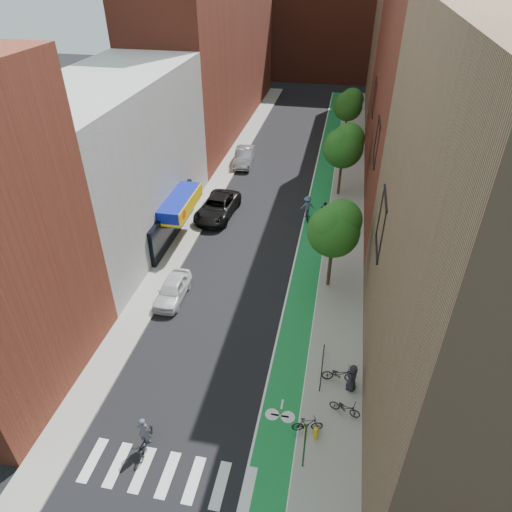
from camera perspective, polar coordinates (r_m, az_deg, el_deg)
The scene contains 26 objects.
ground at distance 25.27m, azimuth -5.98°, elevation -16.03°, with size 160.00×160.00×0.00m, color black.
bike_lane at distance 45.55m, azimuth 8.29°, elevation 8.84°, with size 2.00×68.00×0.01m, color #12682A.
sidewalk_left at distance 46.95m, azimuth -4.11°, elevation 10.01°, with size 2.00×68.00×0.15m, color gray.
sidewalk_right at distance 45.50m, azimuth 11.46°, elevation 8.57°, with size 3.00×68.00×0.15m, color gray.
building_left_white at distance 36.15m, azimuth -17.34°, elevation 11.09°, with size 8.00×20.00×12.00m, color silver.
building_left_far_red at distance 60.13m, azimuth -5.41°, elevation 26.25°, with size 8.00×36.00×22.00m, color maroon.
building_right_near_tan at distance 21.07m, azimuth 27.19°, elevation 0.62°, with size 8.00×20.00×18.00m, color #8C6B4C.
building_right_mid_red at distance 42.51m, azimuth 21.16°, elevation 20.92°, with size 8.00×28.00×22.00m, color maroon.
building_right_far_tan at distance 66.31m, azimuth 18.30°, elevation 23.87°, with size 8.00×20.00×18.00m, color #8C6B4C.
building_far_closure at distance 87.86m, azimuth 8.58°, elevation 27.95°, with size 30.00×14.00×20.00m, color maroon.
tree_near at distance 29.20m, azimuth 9.82°, elevation 3.52°, with size 3.40×3.36×6.42m.
tree_mid at distance 41.80m, azimuth 10.94°, elevation 13.48°, with size 3.55×3.53×6.74m.
tree_far at distance 55.24m, azimuth 11.49°, elevation 18.12°, with size 3.30×3.25×6.21m.
sign_pole at distance 21.10m, azimuth 6.06°, elevation -22.28°, with size 0.13×0.71×3.00m.
parked_car_white at distance 30.47m, azimuth -10.40°, elevation -4.15°, with size 1.63×4.06×1.38m, color silver.
parked_car_black at distance 39.36m, azimuth -4.84°, elevation 6.12°, with size 2.74×5.94×1.65m, color black.
parked_car_silver at distance 49.42m, azimuth -1.50°, elevation 12.34°, with size 1.78×5.09×1.68m, color #979A9F.
cyclist_lead at distance 23.10m, azimuth -13.72°, elevation -21.33°, with size 0.82×1.90×2.00m.
cyclist_lane_near at distance 37.89m, azimuth 8.42°, elevation 4.71°, with size 0.85×1.64×2.01m.
cyclist_lane_mid at distance 38.25m, azimuth 8.54°, elevation 4.95°, with size 1.02×1.58×2.10m.
cyclist_lane_far at distance 38.85m, azimuth 6.42°, elevation 5.85°, with size 1.26×1.74×2.13m.
parked_bike_near at distance 25.29m, azimuth 10.33°, elevation -14.30°, with size 0.63×1.81×0.95m, color black.
parked_bike_mid at distance 23.16m, azimuth 6.45°, elevation -20.19°, with size 0.43×1.51×0.91m, color black.
parked_bike_far at distance 24.05m, azimuth 11.06°, elevation -18.09°, with size 0.55×1.57×0.82m, color black.
pedestrian at distance 24.78m, azimuth 11.93°, elevation -14.66°, with size 0.81×0.53×1.66m, color black.
fire_hydrant at distance 23.05m, azimuth 7.50°, elevation -21.00°, with size 0.25×0.25×0.72m.
Camera 1 is at (5.61, -15.18, 19.41)m, focal length 32.00 mm.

